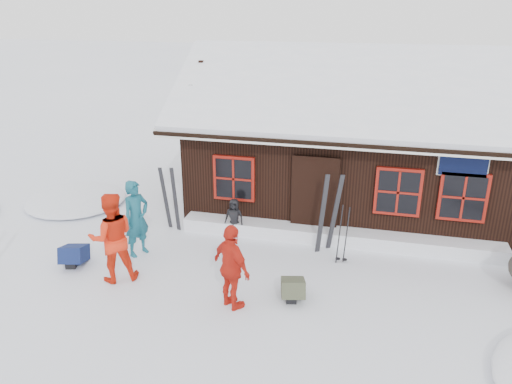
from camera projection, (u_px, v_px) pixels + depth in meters
ground at (254, 282)px, 10.28m from camera, size 120.00×120.00×0.00m
mountain_hut at (349, 149)px, 13.90m from camera, size 8.90×6.09×4.42m
snow_drift at (337, 236)px, 11.93m from camera, size 7.60×0.60×0.35m
snow_mounds at (342, 250)px, 11.61m from camera, size 20.60×13.20×0.48m
skier_teal at (137, 218)px, 11.14m from camera, size 0.66×0.77×1.77m
skier_orange_left at (112, 238)px, 10.08m from camera, size 1.17×1.11×1.91m
skier_orange_right at (232, 268)px, 9.17m from camera, size 1.04×0.92×1.69m
skier_crouched at (234, 217)px, 12.20m from camera, size 0.47×0.31×0.96m
ski_pair_mid at (170, 200)px, 12.47m from camera, size 0.52×0.13×1.67m
ski_pair_right at (329, 214)px, 11.34m from camera, size 0.57×0.33×1.89m
ski_poles at (343, 235)px, 10.84m from camera, size 0.25×0.12×1.40m
backpack_blue at (75, 257)px, 10.92m from camera, size 0.63×0.75×0.35m
backpack_olive at (293, 291)px, 9.67m from camera, size 0.57×0.68×0.33m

